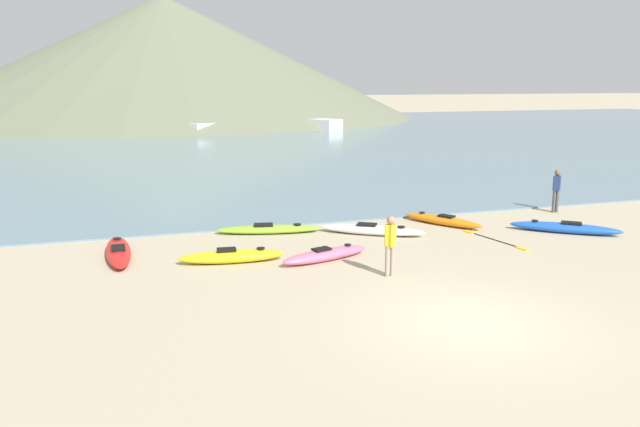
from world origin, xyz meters
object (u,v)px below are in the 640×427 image
object	(u,v)px
kayak_on_sand_2	(118,251)
moored_boat_1	(315,124)
moored_boat_0	(333,116)
kayak_on_sand_5	(372,230)
kayak_on_sand_6	(269,229)
person_near_foreground	(390,242)
kayak_on_sand_4	(326,255)
person_near_waterline	(556,188)
moored_boat_2	(208,128)
kayak_on_sand_0	(232,256)
kayak_on_sand_1	(565,228)
loose_paddle	(495,240)
kayak_on_sand_3	(443,220)

from	to	relation	value
kayak_on_sand_2	moored_boat_1	distance (m)	46.91
moored_boat_0	moored_boat_1	size ratio (longest dim) A/B	0.60
kayak_on_sand_5	kayak_on_sand_6	world-z (taller)	kayak_on_sand_5
kayak_on_sand_6	person_near_foreground	world-z (taller)	person_near_foreground
kayak_on_sand_2	kayak_on_sand_4	world-z (taller)	kayak_on_sand_4
person_near_waterline	person_near_foreground	bearing A→B (deg)	-150.01
kayak_on_sand_5	moored_boat_2	bearing A→B (deg)	89.41
kayak_on_sand_6	moored_boat_2	xyz separation A→B (m)	(3.56, 39.55, 0.44)
moored_boat_0	moored_boat_2	bearing A→B (deg)	-142.29
kayak_on_sand_2	kayak_on_sand_5	distance (m)	7.84
kayak_on_sand_4	kayak_on_sand_5	xyz separation A→B (m)	(2.38, 2.38, -0.01)
kayak_on_sand_2	kayak_on_sand_5	xyz separation A→B (m)	(7.84, 0.16, 0.01)
kayak_on_sand_6	person_near_foreground	size ratio (longest dim) A/B	2.21
kayak_on_sand_0	kayak_on_sand_5	xyz separation A→B (m)	(4.88, 1.78, -0.02)
kayak_on_sand_1	moored_boat_0	world-z (taller)	moored_boat_0
kayak_on_sand_4	moored_boat_1	world-z (taller)	moored_boat_1
moored_boat_0	loose_paddle	bearing A→B (deg)	-104.09
kayak_on_sand_0	moored_boat_1	world-z (taller)	moored_boat_1
moored_boat_1	kayak_on_sand_5	bearing A→B (deg)	-105.10
moored_boat_0	kayak_on_sand_4	bearing A→B (deg)	-109.33
kayak_on_sand_3	moored_boat_1	distance (m)	42.92
kayak_on_sand_5	moored_boat_2	world-z (taller)	moored_boat_2
person_near_foreground	kayak_on_sand_2	bearing A→B (deg)	148.20
person_near_waterline	moored_boat_1	size ratio (longest dim) A/B	0.28
kayak_on_sand_0	kayak_on_sand_5	distance (m)	5.20
kayak_on_sand_3	kayak_on_sand_6	bearing A→B (deg)	173.68
kayak_on_sand_3	kayak_on_sand_4	xyz separation A→B (m)	(-5.25, -2.92, 0.01)
person_near_foreground	moored_boat_1	bearing A→B (deg)	74.74
person_near_waterline	kayak_on_sand_1	bearing A→B (deg)	-122.78
kayak_on_sand_0	kayak_on_sand_3	xyz separation A→B (m)	(7.75, 2.31, -0.02)
kayak_on_sand_3	kayak_on_sand_6	size ratio (longest dim) A/B	0.83
kayak_on_sand_0	kayak_on_sand_2	bearing A→B (deg)	151.39
moored_boat_2	kayak_on_sand_1	bearing A→B (deg)	-82.37
kayak_on_sand_2	kayak_on_sand_3	distance (m)	10.73
kayak_on_sand_1	kayak_on_sand_5	size ratio (longest dim) A/B	0.95
kayak_on_sand_3	kayak_on_sand_5	xyz separation A→B (m)	(-2.86, -0.54, -0.00)
kayak_on_sand_1	person_near_foreground	world-z (taller)	person_near_foreground
kayak_on_sand_5	kayak_on_sand_0	bearing A→B (deg)	-160.01
kayak_on_sand_2	kayak_on_sand_3	xyz separation A→B (m)	(10.70, 0.70, 0.02)
kayak_on_sand_4	person_near_foreground	distance (m)	2.28
kayak_on_sand_3	kayak_on_sand_4	size ratio (longest dim) A/B	1.02
loose_paddle	kayak_on_sand_0	bearing A→B (deg)	179.19
kayak_on_sand_6	moored_boat_1	bearing A→B (deg)	70.52
kayak_on_sand_3	person_near_foreground	xyz separation A→B (m)	(-4.14, -4.77, 0.74)
kayak_on_sand_0	kayak_on_sand_3	bearing A→B (deg)	16.64
kayak_on_sand_0	kayak_on_sand_2	distance (m)	3.37
person_near_foreground	moored_boat_0	bearing A→B (deg)	72.22
moored_boat_0	moored_boat_1	bearing A→B (deg)	-117.45
kayak_on_sand_0	kayak_on_sand_4	distance (m)	2.57
moored_boat_1	kayak_on_sand_4	bearing A→B (deg)	-107.15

